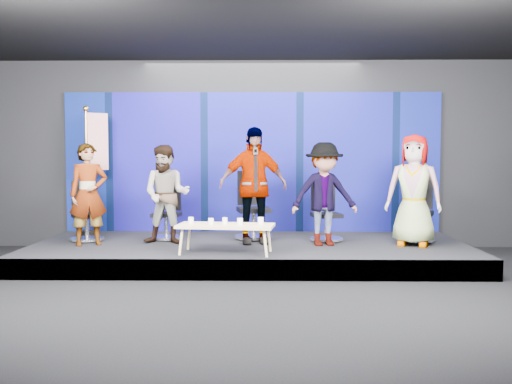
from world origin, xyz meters
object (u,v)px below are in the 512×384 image
chair_a (86,221)px  mug_b (211,221)px  panelist_a (88,194)px  coffee_table (226,227)px  panelist_c (253,185)px  panelist_d (324,194)px  panelist_e (414,190)px  chair_d (326,221)px  mug_d (240,221)px  mug_c (225,221)px  chair_e (417,220)px  chair_c (253,216)px  panelist_b (167,194)px  flag_stand (94,167)px  mug_a (191,220)px  mug_e (261,221)px  chair_b (167,220)px

chair_a → mug_b: chair_a is taller
panelist_a → coffee_table: panelist_a is taller
panelist_c → panelist_d: size_ratio=1.15×
panelist_e → chair_d: bearing=-179.3°
panelist_d → mug_d: 1.58m
mug_c → panelist_a: bearing=163.6°
panelist_d → mug_c: 1.71m
chair_e → mug_d: bearing=-134.5°
chair_c → mug_c: size_ratio=13.20×
panelist_b → chair_e: 4.16m
chair_e → chair_d: bearing=-159.9°
chair_e → flag_stand: bearing=-164.5°
chair_a → panelist_b: bearing=-37.0°
chair_e → mug_a: size_ratio=11.62×
panelist_e → mug_d: bearing=-141.7°
coffee_table → mug_d: 0.23m
mug_e → mug_c: bearing=172.6°
panelist_a → mug_e: size_ratio=15.98×
panelist_a → panelist_c: size_ratio=0.86×
chair_d → mug_c: chair_d is taller
panelist_b → panelist_e: (3.94, -0.14, 0.08)m
panelist_e → mug_d: (-2.71, -0.83, -0.41)m
chair_c → chair_d: 1.24m
mug_c → mug_b: bearing=-144.5°
panelist_c → flag_stand: 2.98m
panelist_d → mug_a: (-2.03, -0.69, -0.34)m
chair_b → panelist_a: bearing=-144.7°
chair_a → mug_c: size_ratio=11.35×
chair_e → mug_d: (-2.90, -1.30, 0.12)m
panelist_d → panelist_e: panelist_e is taller
panelist_d → mug_d: panelist_d is taller
panelist_d → chair_e: panelist_d is taller
chair_b → mug_d: bearing=-43.3°
mug_a → flag_stand: (-1.95, 1.73, 0.74)m
coffee_table → panelist_e: bearing=14.8°
mug_c → coffee_table: bearing=-79.3°
panelist_a → coffee_table: (2.23, -0.75, -0.42)m
panelist_e → panelist_b: bearing=-160.7°
panelist_b → panelist_c: panelist_c is taller
chair_b → panelist_e: (4.02, -0.64, 0.56)m
panelist_a → panelist_d: bearing=-24.7°
chair_d → mug_c: 2.00m
panelist_e → mug_e: panelist_e is taller
chair_a → chair_b: bearing=-16.6°
panelist_b → chair_c: (1.39, 0.57, -0.42)m
flag_stand → chair_a: bearing=-118.0°
chair_e → mug_b: (-3.32, -1.29, 0.12)m
chair_b → flag_stand: bearing=168.3°
mug_c → panelist_d: bearing=24.2°
chair_a → panelist_e: size_ratio=0.57×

